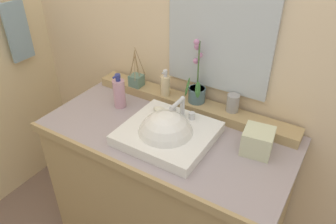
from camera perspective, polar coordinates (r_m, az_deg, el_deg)
name	(u,v)px	position (r m, az deg, el deg)	size (l,w,h in m)	color
wall_back	(211,12)	(1.75, 7.51, 16.91)	(3.17, 0.20, 2.67)	beige
vanity_cabinet	(167,190)	(1.91, -0.12, -13.50)	(1.25, 0.64, 0.85)	tan
back_ledge	(191,104)	(1.79, 4.00, 1.37)	(1.18, 0.12, 0.05)	tan
sink_basin	(166,137)	(1.56, -0.30, -4.33)	(0.42, 0.39, 0.29)	white
soap_bar	(160,110)	(1.67, -1.48, 0.42)	(0.07, 0.04, 0.02)	silver
potted_plant	(197,89)	(1.73, 5.04, 4.06)	(0.10, 0.11, 0.36)	slate
soap_dispenser	(165,85)	(1.79, -0.48, 4.74)	(0.05, 0.05, 0.15)	beige
tumbler_cup	(233,103)	(1.69, 11.27, 1.55)	(0.06, 0.06, 0.09)	#999694
reed_diffuser	(136,80)	(1.91, -5.54, 5.59)	(0.09, 0.10, 0.24)	slate
lotion_bottle	(119,93)	(1.79, -8.53, 3.33)	(0.07, 0.07, 0.20)	#CB96AA
tissue_box	(258,141)	(1.52, 15.41, -4.93)	(0.13, 0.13, 0.12)	beige
mirror	(219,39)	(1.64, 8.86, 12.56)	(0.55, 0.02, 0.54)	silver
hand_towel	(18,32)	(2.28, -24.79, 12.65)	(0.02, 0.15, 0.37)	#839FAE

